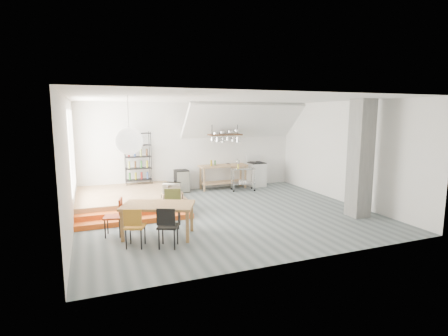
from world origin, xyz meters
name	(u,v)px	position (x,y,z in m)	size (l,w,h in m)	color
floor	(227,214)	(0.00, 0.00, 0.00)	(8.00, 8.00, 0.00)	#545F62
wall_back	(192,147)	(0.00, 3.50, 1.60)	(8.00, 0.04, 3.20)	silver
wall_left	(69,165)	(-4.00, 0.00, 1.60)	(0.04, 7.00, 3.20)	silver
wall_right	(344,152)	(4.00, 0.00, 1.60)	(0.04, 7.00, 3.20)	silver
ceiling	(227,99)	(0.00, 0.00, 3.20)	(8.00, 7.00, 0.02)	white
slope_ceiling	(243,121)	(1.80, 2.90, 2.55)	(4.40, 1.80, 0.15)	white
window_pane	(72,151)	(-3.98, 1.50, 1.80)	(0.02, 2.50, 2.20)	white
platform	(128,199)	(-2.50, 2.00, 0.20)	(3.00, 3.00, 0.40)	#99744C
step_lower	(137,221)	(-2.50, 0.05, 0.07)	(3.00, 0.35, 0.13)	#D55619
step_upper	(135,214)	(-2.50, 0.40, 0.13)	(3.00, 0.35, 0.27)	#D55619
concrete_column	(360,159)	(3.30, -1.50, 1.60)	(0.50, 0.50, 3.20)	slate
kitchen_counter	(223,172)	(1.10, 3.15, 0.63)	(1.80, 0.60, 0.91)	#99744C
stove	(256,174)	(2.50, 3.16, 0.48)	(0.60, 0.60, 1.18)	white
pot_rack	(226,137)	(1.13, 2.92, 1.98)	(1.20, 0.50, 1.43)	#3E2418
wire_shelving	(138,157)	(-2.00, 3.20, 1.33)	(0.88, 0.38, 1.80)	black
microwave_shelf	(172,193)	(-1.40, 0.75, 0.55)	(0.60, 0.40, 0.16)	#99744C
paper_lantern	(129,141)	(-2.70, -0.90, 2.20)	(0.60, 0.60, 0.60)	white
dining_table	(158,208)	(-2.15, -1.14, 0.68)	(1.83, 1.45, 0.76)	brown
chair_mustard	(134,224)	(-2.75, -1.67, 0.52)	(0.52, 0.52, 0.87)	#C07D20
chair_black	(167,224)	(-2.11, -1.94, 0.53)	(0.54, 0.54, 0.89)	black
chair_olive	(172,205)	(-1.68, -0.54, 0.56)	(0.55, 0.55, 0.94)	#626932
chair_red	(116,214)	(-3.04, -0.74, 0.53)	(0.48, 0.48, 0.88)	#AE3A18
rolling_cart	(243,176)	(1.68, 2.61, 0.54)	(0.92, 0.63, 0.84)	silver
mini_fridge	(182,181)	(-0.49, 3.20, 0.40)	(0.47, 0.47, 0.80)	black
microwave	(172,188)	(-1.40, 0.75, 0.70)	(0.50, 0.34, 0.28)	beige
bowl	(228,164)	(1.30, 3.10, 0.94)	(0.21, 0.21, 0.05)	silver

